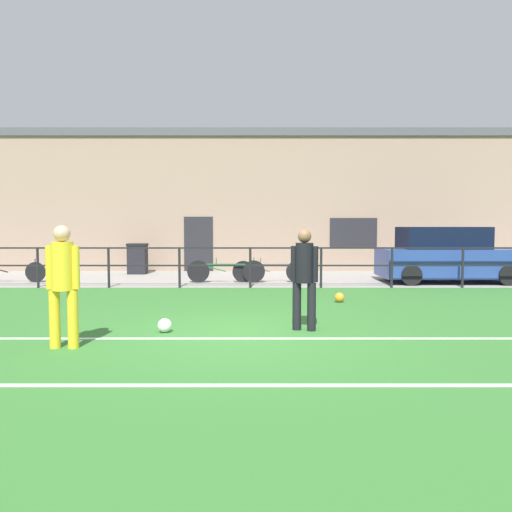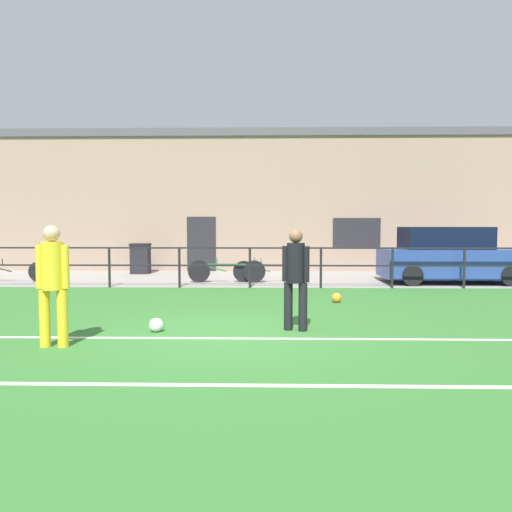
# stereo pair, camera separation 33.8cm
# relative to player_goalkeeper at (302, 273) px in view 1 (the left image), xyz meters

# --- Properties ---
(ground) EXTENTS (60.00, 44.00, 0.04)m
(ground) POSITION_rel_player_goalkeeper_xyz_m (-0.97, -0.28, -0.98)
(ground) COLOR #33702D
(field_line_touchline) EXTENTS (36.00, 0.11, 0.00)m
(field_line_touchline) POSITION_rel_player_goalkeeper_xyz_m (-0.97, -0.62, -0.96)
(field_line_touchline) COLOR white
(field_line_touchline) RESTS_ON ground
(field_line_hash) EXTENTS (36.00, 0.11, 0.00)m
(field_line_hash) POSITION_rel_player_goalkeeper_xyz_m (-0.97, -2.89, -0.96)
(field_line_hash) COLOR white
(field_line_hash) RESTS_ON ground
(pavement_strip) EXTENTS (48.00, 5.00, 0.02)m
(pavement_strip) POSITION_rel_player_goalkeeper_xyz_m (-0.97, 8.22, -0.95)
(pavement_strip) COLOR gray
(pavement_strip) RESTS_ON ground
(perimeter_fence) EXTENTS (36.07, 0.07, 1.15)m
(perimeter_fence) POSITION_rel_player_goalkeeper_xyz_m (-0.97, 5.72, -0.21)
(perimeter_fence) COLOR black
(perimeter_fence) RESTS_ON ground
(clubhouse_facade) EXTENTS (28.00, 2.56, 5.45)m
(clubhouse_facade) POSITION_rel_player_goalkeeper_xyz_m (-0.97, 11.91, 1.77)
(clubhouse_facade) COLOR gray
(clubhouse_facade) RESTS_ON ground
(player_goalkeeper) EXTENTS (0.45, 0.30, 1.69)m
(player_goalkeeper) POSITION_rel_player_goalkeeper_xyz_m (0.00, 0.00, 0.00)
(player_goalkeeper) COLOR black
(player_goalkeeper) RESTS_ON ground
(player_striker) EXTENTS (0.48, 0.31, 1.76)m
(player_striker) POSITION_rel_player_goalkeeper_xyz_m (-3.55, -1.21, 0.04)
(player_striker) COLOR gold
(player_striker) RESTS_ON ground
(soccer_ball_match) EXTENTS (0.22, 0.22, 0.22)m
(soccer_ball_match) POSITION_rel_player_goalkeeper_xyz_m (1.11, 3.05, -0.85)
(soccer_ball_match) COLOR orange
(soccer_ball_match) RESTS_ON ground
(soccer_ball_spare) EXTENTS (0.23, 0.23, 0.23)m
(soccer_ball_spare) POSITION_rel_player_goalkeeper_xyz_m (-2.31, -0.17, -0.85)
(soccer_ball_spare) COLOR white
(soccer_ball_spare) RESTS_ON ground
(parked_car_red) EXTENTS (4.14, 1.91, 1.70)m
(parked_car_red) POSITION_rel_player_goalkeeper_xyz_m (5.06, 6.96, -0.14)
(parked_car_red) COLOR #28428E
(parked_car_red) RESTS_ON pavement_strip
(bicycle_parked_0) EXTENTS (2.37, 0.04, 0.77)m
(bicycle_parked_0) POSITION_rel_player_goalkeeper_xyz_m (-1.73, 6.83, -0.59)
(bicycle_parked_0) COLOR black
(bicycle_parked_0) RESTS_ON pavement_strip
(bicycle_parked_2) EXTENTS (2.30, 0.04, 0.75)m
(bicycle_parked_2) POSITION_rel_player_goalkeeper_xyz_m (-0.38, 6.92, -0.60)
(bicycle_parked_2) COLOR black
(bicycle_parked_2) RESTS_ON pavement_strip
(bicycle_parked_3) EXTENTS (2.29, 0.04, 0.72)m
(bicycle_parked_3) POSITION_rel_player_goalkeeper_xyz_m (-8.41, 6.92, -0.61)
(bicycle_parked_3) COLOR black
(bicycle_parked_3) RESTS_ON pavement_strip
(trash_bin_0) EXTENTS (0.68, 0.58, 1.10)m
(trash_bin_0) POSITION_rel_player_goalkeeper_xyz_m (-5.08, 9.61, -0.39)
(trash_bin_0) COLOR black
(trash_bin_0) RESTS_ON pavement_strip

